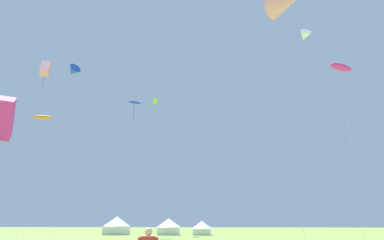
% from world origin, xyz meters
% --- Properties ---
extents(kite_blue_parafoil, '(3.44, 2.78, 22.67)m').
position_xyz_m(kite_blue_parafoil, '(-12.45, 47.74, 22.23)').
color(kite_blue_parafoil, blue).
rests_on(kite_blue_parafoil, ground).
extents(kite_pink_box, '(2.22, 3.24, 20.05)m').
position_xyz_m(kite_pink_box, '(-16.63, 27.93, 18.94)').
color(kite_pink_box, pink).
rests_on(kite_pink_box, ground).
extents(kite_pink_delta, '(3.55, 3.51, 19.04)m').
position_xyz_m(kite_pink_delta, '(8.89, 17.96, 17.59)').
color(kite_pink_delta, pink).
rests_on(kite_pink_delta, ground).
extents(kite_blue_delta, '(2.70, 2.61, 25.89)m').
position_xyz_m(kite_blue_delta, '(-19.97, 39.47, 24.77)').
color(kite_blue_delta, blue).
rests_on(kite_blue_delta, ground).
extents(kite_orange_parafoil, '(2.88, 3.45, 17.63)m').
position_xyz_m(kite_orange_parafoil, '(-23.82, 39.25, 17.16)').
color(kite_orange_parafoil, orange).
rests_on(kite_orange_parafoil, ground).
extents(kite_lime_parafoil, '(3.54, 3.27, 26.47)m').
position_xyz_m(kite_lime_parafoil, '(-10.99, 56.44, 25.84)').
color(kite_lime_parafoil, '#99DB2D').
rests_on(kite_lime_parafoil, ground).
extents(kite_magenta_parafoil, '(2.60, 3.55, 15.13)m').
position_xyz_m(kite_magenta_parafoil, '(14.19, 23.71, 14.71)').
color(kite_magenta_parafoil, '#E02DA3').
rests_on(kite_magenta_parafoil, ground).
extents(kite_white_delta, '(1.85, 2.46, 26.47)m').
position_xyz_m(kite_white_delta, '(14.59, 35.42, 25.49)').
color(kite_white_delta, white).
rests_on(kite_white_delta, ground).
extents(kite_magenta_box, '(2.70, 3.16, 10.14)m').
position_xyz_m(kite_magenta_box, '(-10.78, 15.89, 8.60)').
color(kite_magenta_box, '#E02DA3').
rests_on(kite_magenta_box, ground).
extents(festival_tent_center, '(4.84, 4.84, 3.15)m').
position_xyz_m(festival_tent_center, '(-16.87, 55.22, 1.74)').
color(festival_tent_center, white).
rests_on(festival_tent_center, ground).
extents(festival_tent_left, '(4.30, 4.30, 2.79)m').
position_xyz_m(festival_tent_left, '(-7.29, 55.22, 1.55)').
color(festival_tent_left, white).
rests_on(festival_tent_left, ground).
extents(festival_tent_right, '(3.60, 3.60, 2.34)m').
position_xyz_m(festival_tent_right, '(-1.40, 55.22, 1.30)').
color(festival_tent_right, white).
rests_on(festival_tent_right, ground).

